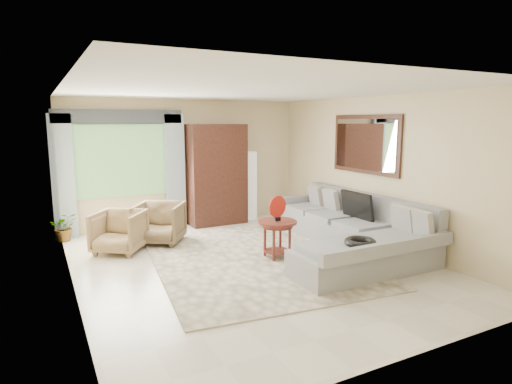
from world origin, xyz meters
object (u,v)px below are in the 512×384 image
coffee_table (277,239)px  armoire (217,175)px  tv_screen (357,206)px  potted_plant (64,227)px  sectional_sofa (352,235)px  armchair_right (159,223)px  armchair_left (119,232)px  floor_lamp (249,186)px

coffee_table → armoire: size_ratio=0.29×
tv_screen → potted_plant: 5.27m
potted_plant → sectional_sofa: bearing=-34.6°
coffee_table → armoire: (0.07, 2.65, 0.73)m
armchair_right → potted_plant: size_ratio=1.55×
sectional_sofa → armchair_left: bearing=153.2°
armchair_right → armchair_left: bearing=-131.2°
potted_plant → armchair_right: bearing=-32.5°
armoire → floor_lamp: 0.86m
armchair_left → potted_plant: size_ratio=1.47×
armchair_left → potted_plant: (-0.77, 1.17, -0.09)m
armchair_right → floor_lamp: floor_lamp is taller
sectional_sofa → armoire: (-1.23, 2.90, 0.77)m
coffee_table → armchair_right: bearing=129.9°
sectional_sofa → potted_plant: sectional_sofa is taller
armchair_left → armoire: armoire is taller
armchair_right → tv_screen: bearing=2.4°
tv_screen → armchair_left: 4.05m
sectional_sofa → potted_plant: 5.14m
armchair_left → floor_lamp: (3.03, 1.21, 0.40)m
armoire → armchair_right: bearing=-147.9°
armchair_right → floor_lamp: bearing=56.2°
coffee_table → tv_screen: bearing=-1.6°
tv_screen → floor_lamp: (-0.70, 2.75, 0.03)m
sectional_sofa → armoire: size_ratio=1.65×
armchair_left → armchair_right: size_ratio=0.95×
potted_plant → armoire: armoire is taller
coffee_table → sectional_sofa: bearing=-10.9°
floor_lamp → potted_plant: bearing=-179.4°
coffee_table → floor_lamp: floor_lamp is taller
sectional_sofa → floor_lamp: size_ratio=2.31×
tv_screen → armchair_right: size_ratio=0.92×
sectional_sofa → armchair_right: sectional_sofa is taller
tv_screen → armoire: 3.10m
armoire → floor_lamp: armoire is taller
tv_screen → coffee_table: tv_screen is taller
sectional_sofa → tv_screen: 0.55m
sectional_sofa → armchair_right: 3.36m
armchair_right → armoire: 1.89m
armchair_left → armchair_right: (0.74, 0.21, 0.02)m
tv_screen → potted_plant: tv_screen is taller
armchair_left → coffee_table: bearing=0.8°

